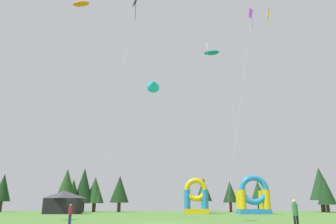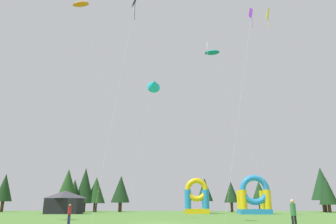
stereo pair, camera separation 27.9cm
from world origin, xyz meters
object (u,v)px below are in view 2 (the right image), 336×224
(kite_orange_parafoil, at_px, (81,5))
(person_near_camera, at_px, (69,212))
(kite_black_diamond, at_px, (136,3))
(kite_cyan_delta, at_px, (154,84))
(person_left_edge, at_px, (293,212))
(inflatable_orange_dome, at_px, (197,200))
(inflatable_blue_arch, at_px, (254,199))
(festival_tent, at_px, (65,202))
(kite_yellow_diamond, at_px, (267,15))
(kite_white_diamond, at_px, (207,49))
(kite_teal_parafoil, at_px, (212,53))
(kite_purple_diamond, at_px, (252,15))

(kite_orange_parafoil, distance_m, person_near_camera, 25.85)
(kite_black_diamond, distance_m, kite_cyan_delta, 26.01)
(person_left_edge, bearing_deg, inflatable_orange_dome, -93.31)
(inflatable_blue_arch, xyz_separation_m, festival_tent, (-33.42, 0.36, -0.44))
(inflatable_orange_dome, bearing_deg, kite_black_diamond, -102.26)
(kite_yellow_diamond, relative_size, kite_white_diamond, 1.02)
(kite_orange_parafoil, bearing_deg, person_near_camera, -65.99)
(kite_teal_parafoil, xyz_separation_m, kite_black_diamond, (-9.61, -19.96, -4.00))
(kite_orange_parafoil, bearing_deg, kite_cyan_delta, 70.64)
(kite_black_diamond, xyz_separation_m, person_near_camera, (-4.61, -1.81, -20.81))
(kite_cyan_delta, height_order, festival_tent, kite_cyan_delta)
(person_near_camera, height_order, inflatable_orange_dome, inflatable_orange_dome)
(kite_black_diamond, bearing_deg, person_near_camera, -158.60)
(kite_yellow_diamond, xyz_separation_m, kite_orange_parafoil, (-23.03, -1.04, 1.63))
(kite_purple_diamond, height_order, inflatable_orange_dome, kite_purple_diamond)
(person_near_camera, bearing_deg, kite_black_diamond, -136.50)
(person_near_camera, bearing_deg, festival_tent, -46.86)
(person_near_camera, distance_m, festival_tent, 33.80)
(kite_purple_diamond, relative_size, inflatable_orange_dome, 4.50)
(kite_yellow_diamond, distance_m, kite_white_diamond, 10.30)
(kite_black_diamond, bearing_deg, festival_tent, 119.38)
(kite_teal_parafoil, relative_size, kite_cyan_delta, 1.10)
(person_near_camera, xyz_separation_m, inflatable_blue_arch, (21.29, 31.16, 1.48))
(kite_teal_parafoil, distance_m, kite_orange_parafoil, 22.71)
(kite_black_diamond, relative_size, inflatable_orange_dome, 3.64)
(kite_purple_diamond, bearing_deg, kite_yellow_diamond, -81.34)
(kite_teal_parafoil, height_order, kite_white_diamond, kite_teal_parafoil)
(person_left_edge, bearing_deg, person_near_camera, -31.92)
(inflatable_blue_arch, bearing_deg, festival_tent, 179.38)
(kite_white_diamond, distance_m, inflatable_blue_arch, 27.31)
(kite_white_diamond, distance_m, inflatable_orange_dome, 27.43)
(kite_cyan_delta, height_order, person_near_camera, kite_cyan_delta)
(kite_teal_parafoil, xyz_separation_m, kite_purple_diamond, (4.90, -8.86, 1.30))
(kite_orange_parafoil, height_order, person_left_edge, kite_orange_parafoil)
(kite_teal_parafoil, bearing_deg, festival_tent, 159.67)
(kite_purple_diamond, distance_m, person_left_edge, 32.56)
(kite_white_diamond, xyz_separation_m, kite_black_diamond, (-8.37, -14.13, -1.77))
(kite_white_diamond, height_order, kite_purple_diamond, kite_purple_diamond)
(kite_orange_parafoil, distance_m, kite_purple_diamond, 23.09)
(kite_cyan_delta, distance_m, person_left_edge, 42.25)
(kite_teal_parafoil, relative_size, person_left_edge, 14.20)
(kite_orange_parafoil, distance_m, person_left_edge, 33.97)
(kite_yellow_diamond, bearing_deg, kite_black_diamond, -157.07)
(kite_orange_parafoil, bearing_deg, kite_purple_diamond, 14.31)
(kite_cyan_delta, distance_m, person_near_camera, 35.53)
(inflatable_orange_dome, bearing_deg, kite_white_diamond, -85.00)
(person_left_edge, bearing_deg, kite_black_diamond, -45.94)
(kite_black_diamond, xyz_separation_m, person_left_edge, (11.36, -8.31, -20.65))
(kite_teal_parafoil, height_order, person_left_edge, kite_teal_parafoil)
(kite_black_diamond, bearing_deg, kite_teal_parafoil, 64.29)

